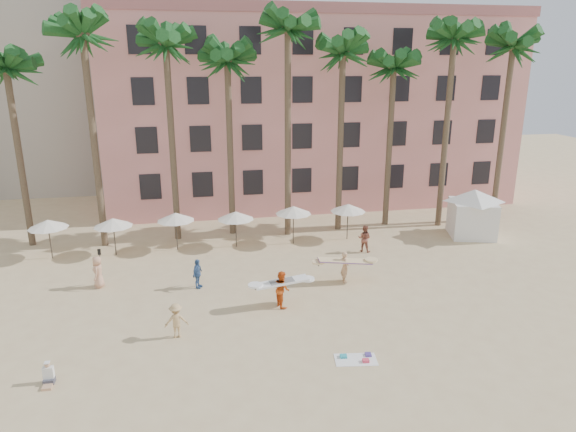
# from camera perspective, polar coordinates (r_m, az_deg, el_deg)

# --- Properties ---
(ground) EXTENTS (120.00, 120.00, 0.00)m
(ground) POSITION_cam_1_polar(r_m,az_deg,el_deg) (24.62, -0.68, -13.16)
(ground) COLOR #D1B789
(ground) RESTS_ON ground
(pink_hotel) EXTENTS (35.00, 14.00, 16.00)m
(pink_hotel) POSITION_cam_1_polar(r_m,az_deg,el_deg) (48.40, 2.17, 11.68)
(pink_hotel) COLOR pink
(pink_hotel) RESTS_ON ground
(palm_row) EXTENTS (44.40, 5.40, 16.30)m
(palm_row) POSITION_cam_1_polar(r_m,az_deg,el_deg) (36.27, -4.25, 17.81)
(palm_row) COLOR brown
(palm_row) RESTS_ON ground
(umbrella_row) EXTENTS (22.50, 2.70, 2.73)m
(umbrella_row) POSITION_cam_1_polar(r_m,az_deg,el_deg) (34.97, -9.12, 0.02)
(umbrella_row) COLOR #332B23
(umbrella_row) RESTS_ON ground
(cabana) EXTENTS (5.56, 5.56, 3.50)m
(cabana) POSITION_cam_1_polar(r_m,az_deg,el_deg) (39.55, 19.87, 0.78)
(cabana) COLOR white
(cabana) RESTS_ON ground
(beach_towel) EXTENTS (1.92, 1.24, 0.14)m
(beach_towel) POSITION_cam_1_polar(r_m,az_deg,el_deg) (23.10, 7.65, -15.44)
(beach_towel) COLOR white
(beach_towel) RESTS_ON ground
(carrier_yellow) EXTENTS (3.13, 0.98, 1.87)m
(carrier_yellow) POSITION_cam_1_polar(r_m,az_deg,el_deg) (29.86, 6.34, -5.46)
(carrier_yellow) COLOR tan
(carrier_yellow) RESTS_ON ground
(carrier_white) EXTENTS (2.87, 1.10, 1.94)m
(carrier_white) POSITION_cam_1_polar(r_m,az_deg,el_deg) (26.88, -0.70, -8.00)
(carrier_white) COLOR #DB5317
(carrier_white) RESTS_ON ground
(beachgoers) EXTENTS (17.53, 10.02, 1.86)m
(beachgoers) POSITION_cam_1_polar(r_m,az_deg,el_deg) (29.36, -7.07, -6.21)
(beachgoers) COLOR #456BA2
(beachgoers) RESTS_ON ground
(paddle) EXTENTS (0.18, 0.04, 2.23)m
(paddle) POSITION_cam_1_polar(r_m,az_deg,el_deg) (30.96, -20.13, -4.88)
(paddle) COLOR black
(paddle) RESTS_ON ground
(seated_man) EXTENTS (0.41, 0.71, 0.93)m
(seated_man) POSITION_cam_1_polar(r_m,az_deg,el_deg) (23.33, -25.08, -15.85)
(seated_man) COLOR #3F3F4C
(seated_man) RESTS_ON ground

